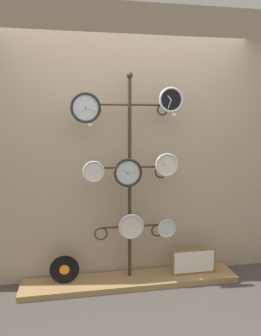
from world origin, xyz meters
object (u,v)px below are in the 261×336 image
clock_bottom_center (131,226)px  clock_top_right (171,100)px  clock_middle_right (167,165)px  clock_bottom_right (167,228)px  picture_frame (194,262)px  clock_middle_center (128,173)px  clock_top_left (86,108)px  clock_middle_left (94,172)px  display_stand (130,219)px  vinyl_record (65,270)px

clock_bottom_center → clock_top_right: bearing=-3.0°
clock_middle_right → clock_bottom_center: size_ratio=0.91×
clock_bottom_center → clock_middle_right: bearing=1.1°
clock_bottom_right → picture_frame: 0.49m
clock_top_right → clock_middle_center: size_ratio=0.86×
clock_top_left → clock_middle_left: size_ratio=1.36×
clock_middle_left → display_stand: bearing=13.4°
clock_top_right → clock_middle_right: 0.63m
clock_bottom_right → vinyl_record: clock_bottom_right is taller
clock_middle_right → clock_middle_left: bearing=-179.3°
vinyl_record → display_stand: bearing=4.5°
clock_top_left → clock_bottom_right: 1.43m
clock_middle_center → clock_bottom_right: bearing=0.9°
picture_frame → clock_middle_right: bearing=177.5°
clock_top_left → clock_bottom_center: clock_top_left is taller
clock_top_right → picture_frame: 1.68m
clock_bottom_center → clock_middle_center: bearing=-158.0°
clock_middle_right → picture_frame: clock_middle_right is taller
clock_top_left → clock_middle_center: size_ratio=1.01×
clock_top_left → picture_frame: 1.92m
clock_top_left → clock_bottom_center: size_ratio=1.10×
display_stand → clock_bottom_center: 0.10m
clock_bottom_center → clock_bottom_right: (0.36, -0.01, -0.04)m
vinyl_record → picture_frame: 1.33m
clock_top_right → clock_bottom_center: clock_top_right is taller
clock_middle_center → picture_frame: clock_middle_center is taller
clock_middle_right → clock_top_right: bearing=-48.8°
clock_middle_left → clock_bottom_right: (0.73, -0.01, -0.60)m
clock_top_right → clock_bottom_right: bearing=146.6°
clock_top_right → clock_middle_right: bearing=131.2°
clock_top_right → clock_middle_left: (-0.74, 0.02, -0.67)m
clock_bottom_center → clock_bottom_right: clock_bottom_center is taller
clock_top_left → clock_middle_left: 0.60m
clock_top_left → clock_middle_right: clock_top_left is taller
clock_top_left → picture_frame: (1.09, -0.01, -1.58)m
clock_top_right → vinyl_record: 1.95m
clock_middle_left → vinyl_record: (-0.30, 0.03, -0.98)m
picture_frame → clock_middle_left: bearing=179.7°
display_stand → clock_top_left: (-0.42, -0.08, 1.11)m
display_stand → clock_middle_left: (-0.36, -0.09, 0.51)m
display_stand → clock_bottom_center: display_stand is taller
clock_bottom_center → display_stand: bearing=91.5°
vinyl_record → picture_frame: bearing=-1.7°
clock_middle_right → vinyl_record: clock_middle_right is taller
display_stand → clock_middle_right: 0.67m
clock_middle_right → clock_top_left: bearing=-179.7°
clock_top_left → vinyl_record: size_ratio=0.98×
picture_frame → clock_top_left: bearing=179.5°
clock_middle_left → clock_bottom_center: size_ratio=0.81×
clock_top_right → clock_bottom_right: 1.28m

